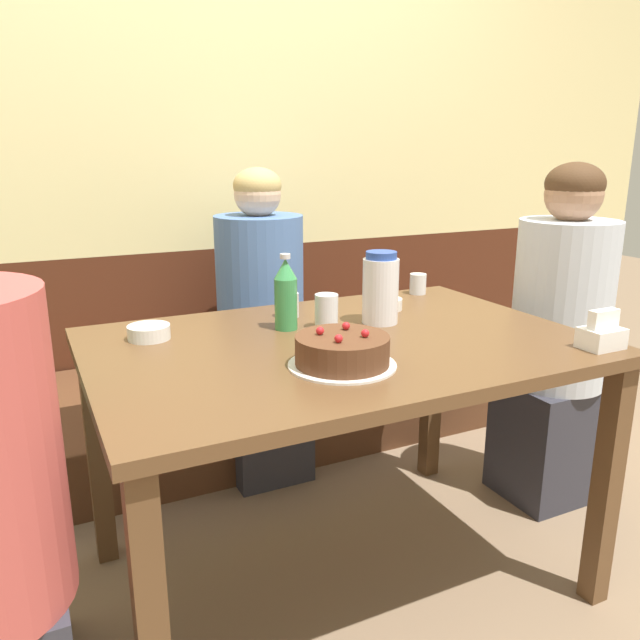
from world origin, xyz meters
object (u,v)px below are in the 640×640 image
napkin_holder (602,334)px  bowl_rice_small (386,304)px  water_pitcher (380,288)px  glass_shot_small (289,305)px  person_dark_striped (261,336)px  glass_tumbler_short (418,284)px  bench_seat (246,411)px  birthday_cake (342,351)px  soju_bottle (286,294)px  bowl_soup_white (149,332)px  glass_water_tall (326,311)px  person_grey_tee (558,343)px

napkin_holder → bowl_rice_small: size_ratio=1.02×
water_pitcher → napkin_holder: bearing=-50.1°
glass_shot_small → water_pitcher: bearing=-39.8°
bowl_rice_small → person_dark_striped: size_ratio=0.09×
napkin_holder → glass_tumbler_short: bearing=94.9°
bench_seat → napkin_holder: (0.59, -1.20, 0.58)m
birthday_cake → bench_seat: bearing=84.6°
soju_bottle → bowl_soup_white: 0.40m
bowl_soup_white → person_dark_striped: 0.73m
glass_tumbler_short → person_dark_striped: bearing=145.5°
napkin_holder → glass_water_tall: size_ratio=1.08×
birthday_cake → napkin_holder: size_ratio=2.42×
water_pitcher → person_dark_striped: 0.70m
soju_bottle → person_dark_striped: (0.13, 0.55, -0.29)m
soju_bottle → person_dark_striped: person_dark_striped is taller
soju_bottle → person_dark_striped: bearing=77.1°
glass_water_tall → person_grey_tee: 0.94m
bowl_rice_small → glass_tumbler_short: glass_tumbler_short is taller
bowl_soup_white → glass_shot_small: (0.45, 0.05, 0.02)m
person_grey_tee → person_dark_striped: bearing=-34.9°
birthday_cake → glass_shot_small: (0.07, 0.48, 0.00)m
bowl_rice_small → glass_shot_small: 0.33m
water_pitcher → napkin_holder: size_ratio=1.99×
glass_tumbler_short → glass_shot_small: glass_shot_small is taller
bowl_rice_small → glass_tumbler_short: bearing=32.7°
birthday_cake → glass_water_tall: (0.12, 0.32, 0.01)m
bench_seat → soju_bottle: (-0.09, -0.66, 0.65)m
water_pitcher → soju_bottle: (-0.28, 0.06, -0.00)m
napkin_holder → birthday_cake: bearing=165.8°
water_pitcher → glass_tumbler_short: bearing=40.0°
water_pitcher → glass_water_tall: (-0.17, 0.02, -0.06)m
bowl_rice_small → glass_tumbler_short: size_ratio=1.46×
glass_tumbler_short → glass_shot_small: 0.56m
bench_seat → person_dark_striped: size_ratio=2.04×
soju_bottle → person_grey_tee: size_ratio=0.18×
soju_bottle → bowl_soup_white: size_ratio=1.90×
napkin_holder → bench_seat: bearing=116.2°
glass_shot_small → person_dark_striped: size_ratio=0.06×
soju_bottle → bowl_rice_small: size_ratio=2.07×
birthday_cake → glass_tumbler_short: 0.85m
person_dark_striped → glass_water_tall: bearing=-1.5°
glass_tumbler_short → person_grey_tee: size_ratio=0.06×
bowl_rice_small → napkin_holder: bearing=-64.2°
glass_tumbler_short → person_dark_striped: size_ratio=0.06×
bench_seat → soju_bottle: 0.93m
water_pitcher → person_dark_striped: bearing=104.4°
glass_water_tall → person_dark_striped: (0.02, 0.60, -0.24)m
soju_bottle → birthday_cake: bearing=-90.9°
bowl_soup_white → glass_tumbler_short: (1.00, 0.14, 0.02)m
bench_seat → bowl_rice_small: size_ratio=22.95×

